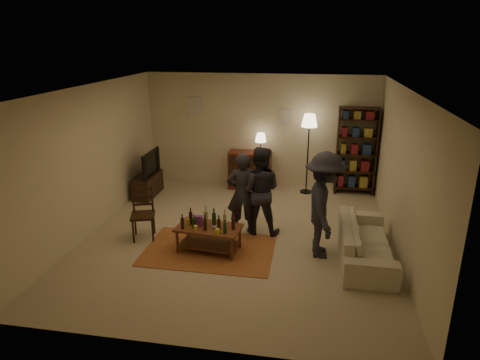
% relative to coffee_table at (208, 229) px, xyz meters
% --- Properties ---
extents(floor, '(6.00, 6.00, 0.00)m').
position_rel_coffee_table_xyz_m(floor, '(0.41, 0.60, -0.40)').
color(floor, '#C6B793').
rests_on(floor, ground).
extents(room_shell, '(6.00, 6.00, 6.00)m').
position_rel_coffee_table_xyz_m(room_shell, '(-0.24, 3.58, 1.42)').
color(room_shell, beige).
rests_on(room_shell, ground).
extents(rug, '(2.20, 1.50, 0.01)m').
position_rel_coffee_table_xyz_m(rug, '(0.01, 0.00, -0.39)').
color(rug, '#9C4222').
rests_on(rug, ground).
extents(coffee_table, '(1.15, 0.71, 0.78)m').
position_rel_coffee_table_xyz_m(coffee_table, '(0.00, 0.00, 0.00)').
color(coffee_table, brown).
rests_on(coffee_table, ground).
extents(dining_chair, '(0.52, 0.52, 0.97)m').
position_rel_coffee_table_xyz_m(dining_chair, '(-1.29, 0.31, 0.11)').
color(dining_chair, black).
rests_on(dining_chair, ground).
extents(tv_stand, '(0.40, 1.00, 1.06)m').
position_rel_coffee_table_xyz_m(tv_stand, '(-2.03, 2.40, -0.01)').
color(tv_stand, black).
rests_on(tv_stand, ground).
extents(dresser, '(1.00, 0.50, 1.36)m').
position_rel_coffee_table_xyz_m(dresser, '(0.22, 3.31, 0.08)').
color(dresser, maroon).
rests_on(dresser, ground).
extents(bookshelf, '(0.90, 0.34, 2.02)m').
position_rel_coffee_table_xyz_m(bookshelf, '(2.66, 3.38, 0.64)').
color(bookshelf, black).
rests_on(bookshelf, ground).
extents(floor_lamp, '(0.36, 0.36, 1.86)m').
position_rel_coffee_table_xyz_m(floor_lamp, '(1.57, 3.22, 1.19)').
color(floor_lamp, black).
rests_on(floor_lamp, ground).
extents(sofa, '(0.81, 2.08, 0.61)m').
position_rel_coffee_table_xyz_m(sofa, '(2.61, 0.20, -0.09)').
color(sofa, beige).
rests_on(sofa, ground).
extents(person_left, '(0.64, 0.49, 1.56)m').
position_rel_coffee_table_xyz_m(person_left, '(0.45, 0.77, 0.39)').
color(person_left, '#232229').
rests_on(person_left, ground).
extents(person_right, '(0.82, 0.64, 1.65)m').
position_rel_coffee_table_xyz_m(person_right, '(0.75, 0.88, 0.43)').
color(person_right, '#28272F').
rests_on(person_right, ground).
extents(person_by_sofa, '(0.72, 1.19, 1.78)m').
position_rel_coffee_table_xyz_m(person_by_sofa, '(1.90, 0.19, 0.50)').
color(person_by_sofa, '#26262D').
rests_on(person_by_sofa, ground).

